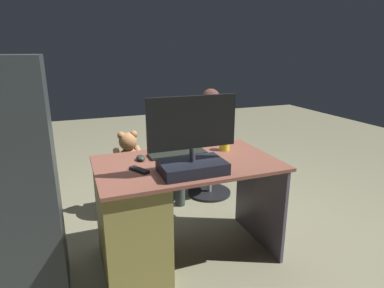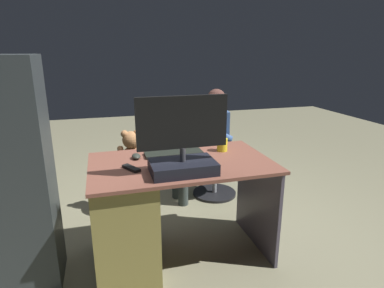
{
  "view_description": "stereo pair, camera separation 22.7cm",
  "coord_description": "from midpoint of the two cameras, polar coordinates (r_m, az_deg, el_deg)",
  "views": [
    {
      "loc": [
        0.71,
        2.33,
        1.48
      ],
      "look_at": [
        -0.2,
        -0.04,
        0.73
      ],
      "focal_mm": 30.09,
      "sensor_mm": 36.0,
      "label": 1
    },
    {
      "loc": [
        0.5,
        2.4,
        1.48
      ],
      "look_at": [
        -0.2,
        -0.04,
        0.73
      ],
      "focal_mm": 30.09,
      "sensor_mm": 36.0,
      "label": 2
    }
  ],
  "objects": [
    {
      "name": "person",
      "position": [
        3.21,
        4.87,
        1.47
      ],
      "size": [
        0.57,
        0.52,
        1.11
      ],
      "color": "#355080",
      "rests_on": "ground_plane"
    },
    {
      "name": "equipment_rack",
      "position": [
        2.18,
        -26.65,
        -5.59
      ],
      "size": [
        0.44,
        0.36,
        1.45
      ],
      "primitive_type": "cube",
      "color": "#2A2F31",
      "rests_on": "ground_plane"
    },
    {
      "name": "keyboard",
      "position": [
        2.34,
        -0.49,
        -1.68
      ],
      "size": [
        0.42,
        0.14,
        0.02
      ],
      "primitive_type": "cube",
      "color": "black",
      "rests_on": "desk"
    },
    {
      "name": "computer_mouse",
      "position": [
        2.27,
        -7.07,
        -2.22
      ],
      "size": [
        0.06,
        0.1,
        0.04
      ],
      "primitive_type": "ellipsoid",
      "color": "#292D27",
      "rests_on": "desk"
    },
    {
      "name": "cup",
      "position": [
        2.44,
        8.04,
        -0.16
      ],
      "size": [
        0.08,
        0.08,
        0.1
      ],
      "primitive_type": "cylinder",
      "color": "yellow",
      "rests_on": "desk"
    },
    {
      "name": "ground_plane",
      "position": [
        2.85,
        -1.33,
        -14.77
      ],
      "size": [
        10.0,
        10.0,
        0.0
      ],
      "primitive_type": "plane",
      "color": "#726F56"
    },
    {
      "name": "tv_remote",
      "position": [
        2.07,
        -7.66,
        -4.32
      ],
      "size": [
        0.11,
        0.15,
        0.02
      ],
      "primitive_type": "cube",
      "rotation": [
        0.0,
        0.0,
        0.5
      ],
      "color": "black",
      "rests_on": "desk"
    },
    {
      "name": "visitor_chair",
      "position": [
        3.37,
        6.01,
        -4.96
      ],
      "size": [
        0.45,
        0.45,
        0.43
      ],
      "color": "black",
      "rests_on": "ground_plane"
    },
    {
      "name": "monitor",
      "position": [
        1.97,
        1.63,
        -1.11
      ],
      "size": [
        0.56,
        0.26,
        0.48
      ],
      "color": "black",
      "rests_on": "desk"
    },
    {
      "name": "office_chair_teddy",
      "position": [
        3.08,
        -8.22,
        -7.39
      ],
      "size": [
        0.48,
        0.48,
        0.43
      ],
      "color": "black",
      "rests_on": "ground_plane"
    },
    {
      "name": "desk",
      "position": [
        2.28,
        -6.92,
        -12.13
      ],
      "size": [
        1.23,
        0.75,
        0.74
      ],
      "color": "brown",
      "rests_on": "ground_plane"
    },
    {
      "name": "teddy_bear",
      "position": [
        2.97,
        -8.52,
        -1.17
      ],
      "size": [
        0.25,
        0.25,
        0.36
      ],
      "color": "#A06C42",
      "rests_on": "office_chair_teddy"
    }
  ]
}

